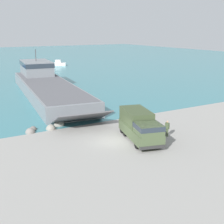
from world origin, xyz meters
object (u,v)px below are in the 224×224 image
landing_craft (45,83)px  soldier_on_ramp (167,127)px  moored_boat_a (57,64)px  military_truck (140,126)px

landing_craft → soldier_on_ramp: landing_craft is taller
landing_craft → soldier_on_ramp: size_ratio=21.98×
landing_craft → moored_boat_a: (17.76, 41.50, -1.18)m
military_truck → moored_boat_a: military_truck is taller
landing_craft → soldier_on_ramp: 30.29m
military_truck → soldier_on_ramp: (3.26, -0.56, -0.53)m
military_truck → moored_boat_a: 73.08m
landing_craft → moored_boat_a: 45.15m
landing_craft → soldier_on_ramp: bearing=-75.5°
military_truck → moored_boat_a: size_ratio=1.25×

